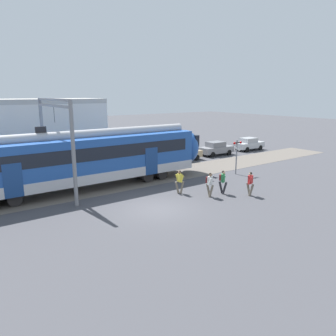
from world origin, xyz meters
The scene contains 11 objects.
ground_plane centered at (0.00, 0.00, 0.00)m, with size 160.00×160.00×0.00m, color #424247.
pedestrian_yellow centered at (3.05, 1.70, 0.96)m, with size 0.62×0.58×1.67m.
pedestrian_white centered at (4.25, -0.06, 0.99)m, with size 0.52×0.71×1.67m.
pedestrian_green centered at (5.44, -0.09, 0.99)m, with size 0.51×0.70×1.67m.
pedestrian_red centered at (6.65, -1.51, 0.96)m, with size 0.53×0.70×1.67m.
parked_car_tan centered at (10.49, 10.68, 0.78)m, with size 4.07×1.90×1.54m.
parked_car_grey centered at (15.45, 10.80, 0.78)m, with size 4.06×1.86×1.54m.
parked_car_silver centered at (21.08, 10.87, 0.78)m, with size 4.00×1.76×1.54m.
catenary_gantry centered at (-3.71, 6.65, 4.31)m, with size 0.24×6.64×6.53m.
crossing_signal centered at (10.49, 3.27, 2.01)m, with size 0.96×0.22×3.00m.
background_building centered at (-4.80, 14.16, 3.21)m, with size 14.69×5.00×9.20m.
Camera 1 is at (-10.53, -15.59, 6.83)m, focal length 35.00 mm.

